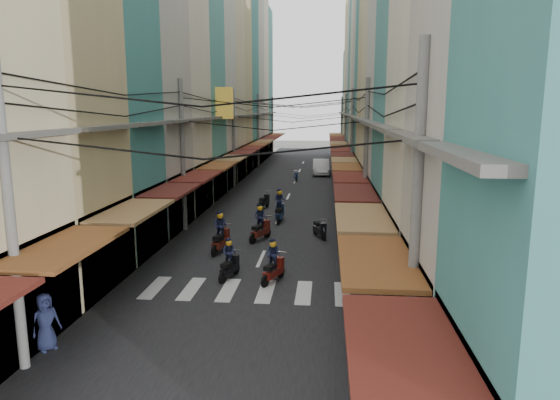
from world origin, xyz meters
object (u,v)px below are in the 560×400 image
Objects in this scene: market_umbrella at (404,215)px; traffic_sign at (393,235)px; bicycle at (400,242)px; white_car at (321,175)px.

traffic_sign is at bearing -103.87° from market_umbrella.
market_umbrella is at bearing 179.89° from bicycle.
bicycle is 3.96m from market_umbrella.
traffic_sign is (2.92, -32.92, 2.26)m from white_car.
white_car is at bearing 97.78° from market_umbrella.
market_umbrella is at bearing -83.50° from white_car.
bicycle is 0.47× the size of traffic_sign.
traffic_sign is (-1.40, -7.44, 2.26)m from bicycle.
market_umbrella is 4.23m from traffic_sign.
traffic_sign is at bearing -86.21° from white_car.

